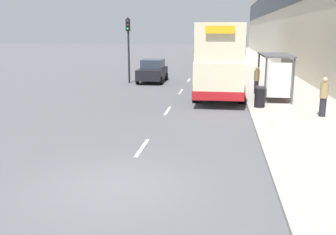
{
  "coord_description": "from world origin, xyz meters",
  "views": [
    {
      "loc": [
        2.57,
        -8.67,
        3.85
      ],
      "look_at": [
        -1.62,
        21.04,
        -3.04
      ],
      "focal_mm": 40.0,
      "sensor_mm": 36.0,
      "label": 1
    }
  ],
  "objects_px": {
    "pedestrian_at_shelter": "(257,80)",
    "pedestrian_1": "(324,97)",
    "double_decker_bus_ahead": "(222,48)",
    "traffic_light_far_kerb": "(128,39)",
    "car_1": "(153,71)",
    "bus_shelter": "(279,68)",
    "litter_bin": "(260,97)",
    "double_decker_bus_near": "(220,57)",
    "car_0": "(221,50)"
  },
  "relations": [
    {
      "from": "car_0",
      "to": "traffic_light_far_kerb",
      "type": "height_order",
      "value": "traffic_light_far_kerb"
    },
    {
      "from": "double_decker_bus_ahead",
      "to": "litter_bin",
      "type": "relative_size",
      "value": 10.87
    },
    {
      "from": "double_decker_bus_near",
      "to": "car_1",
      "type": "relative_size",
      "value": 2.69
    },
    {
      "from": "double_decker_bus_ahead",
      "to": "car_1",
      "type": "bearing_deg",
      "value": -122.85
    },
    {
      "from": "car_0",
      "to": "litter_bin",
      "type": "height_order",
      "value": "car_0"
    },
    {
      "from": "car_1",
      "to": "pedestrian_at_shelter",
      "type": "height_order",
      "value": "pedestrian_at_shelter"
    },
    {
      "from": "double_decker_bus_ahead",
      "to": "traffic_light_far_kerb",
      "type": "xyz_separation_m",
      "value": [
        -7.03,
        -9.09,
        1.0
      ]
    },
    {
      "from": "pedestrian_at_shelter",
      "to": "litter_bin",
      "type": "distance_m",
      "value": 4.35
    },
    {
      "from": "car_1",
      "to": "litter_bin",
      "type": "bearing_deg",
      "value": 126.43
    },
    {
      "from": "bus_shelter",
      "to": "double_decker_bus_ahead",
      "type": "distance_m",
      "value": 15.79
    },
    {
      "from": "pedestrian_at_shelter",
      "to": "pedestrian_1",
      "type": "relative_size",
      "value": 0.93
    },
    {
      "from": "car_1",
      "to": "traffic_light_far_kerb",
      "type": "xyz_separation_m",
      "value": [
        -1.68,
        -0.81,
        2.42
      ]
    },
    {
      "from": "car_1",
      "to": "pedestrian_at_shelter",
      "type": "distance_m",
      "value": 9.29
    },
    {
      "from": "car_1",
      "to": "pedestrian_1",
      "type": "bearing_deg",
      "value": 130.31
    },
    {
      "from": "litter_bin",
      "to": "traffic_light_far_kerb",
      "type": "bearing_deg",
      "value": 134.74
    },
    {
      "from": "car_1",
      "to": "double_decker_bus_ahead",
      "type": "bearing_deg",
      "value": -122.85
    },
    {
      "from": "bus_shelter",
      "to": "litter_bin",
      "type": "bearing_deg",
      "value": -114.7
    },
    {
      "from": "bus_shelter",
      "to": "pedestrian_1",
      "type": "bearing_deg",
      "value": -72.85
    },
    {
      "from": "car_1",
      "to": "litter_bin",
      "type": "relative_size",
      "value": 3.94
    },
    {
      "from": "double_decker_bus_near",
      "to": "car_0",
      "type": "xyz_separation_m",
      "value": [
        0.05,
        39.57,
        -1.4
      ]
    },
    {
      "from": "bus_shelter",
      "to": "car_1",
      "type": "xyz_separation_m",
      "value": [
        -8.49,
        7.19,
        -1.01
      ]
    },
    {
      "from": "car_0",
      "to": "traffic_light_far_kerb",
      "type": "xyz_separation_m",
      "value": [
        -6.92,
        -35.57,
        2.4
      ]
    },
    {
      "from": "double_decker_bus_ahead",
      "to": "car_0",
      "type": "relative_size",
      "value": 2.63
    },
    {
      "from": "double_decker_bus_near",
      "to": "pedestrian_1",
      "type": "xyz_separation_m",
      "value": [
        4.66,
        -6.81,
        -1.24
      ]
    },
    {
      "from": "litter_bin",
      "to": "bus_shelter",
      "type": "bearing_deg",
      "value": 65.3
    },
    {
      "from": "car_0",
      "to": "traffic_light_far_kerb",
      "type": "bearing_deg",
      "value": -101.01
    },
    {
      "from": "bus_shelter",
      "to": "pedestrian_1",
      "type": "xyz_separation_m",
      "value": [
        1.37,
        -4.43,
        -0.83
      ]
    },
    {
      "from": "car_1",
      "to": "pedestrian_at_shelter",
      "type": "xyz_separation_m",
      "value": [
        7.47,
        -5.51,
        0.12
      ]
    },
    {
      "from": "double_decker_bus_near",
      "to": "traffic_light_far_kerb",
      "type": "xyz_separation_m",
      "value": [
        -6.88,
        3.99,
        1.0
      ]
    },
    {
      "from": "car_1",
      "to": "pedestrian_1",
      "type": "height_order",
      "value": "pedestrian_1"
    },
    {
      "from": "bus_shelter",
      "to": "traffic_light_far_kerb",
      "type": "height_order",
      "value": "traffic_light_far_kerb"
    },
    {
      "from": "double_decker_bus_ahead",
      "to": "traffic_light_far_kerb",
      "type": "height_order",
      "value": "traffic_light_far_kerb"
    },
    {
      "from": "bus_shelter",
      "to": "litter_bin",
      "type": "height_order",
      "value": "bus_shelter"
    },
    {
      "from": "car_1",
      "to": "litter_bin",
      "type": "xyz_separation_m",
      "value": [
        7.27,
        -9.85,
        -0.2
      ]
    },
    {
      "from": "bus_shelter",
      "to": "car_0",
      "type": "relative_size",
      "value": 0.97
    },
    {
      "from": "bus_shelter",
      "to": "car_0",
      "type": "height_order",
      "value": "bus_shelter"
    },
    {
      "from": "double_decker_bus_near",
      "to": "car_0",
      "type": "distance_m",
      "value": 39.59
    },
    {
      "from": "traffic_light_far_kerb",
      "to": "litter_bin",
      "type": "bearing_deg",
      "value": -45.26
    },
    {
      "from": "pedestrian_at_shelter",
      "to": "pedestrian_1",
      "type": "distance_m",
      "value": 6.55
    },
    {
      "from": "pedestrian_at_shelter",
      "to": "pedestrian_1",
      "type": "bearing_deg",
      "value": -68.69
    },
    {
      "from": "double_decker_bus_near",
      "to": "pedestrian_at_shelter",
      "type": "distance_m",
      "value": 2.72
    },
    {
      "from": "double_decker_bus_ahead",
      "to": "pedestrian_at_shelter",
      "type": "relative_size",
      "value": 6.94
    },
    {
      "from": "pedestrian_1",
      "to": "litter_bin",
      "type": "bearing_deg",
      "value": 145.62
    },
    {
      "from": "pedestrian_1",
      "to": "traffic_light_far_kerb",
      "type": "distance_m",
      "value": 15.97
    },
    {
      "from": "car_1",
      "to": "pedestrian_1",
      "type": "distance_m",
      "value": 15.24
    },
    {
      "from": "double_decker_bus_ahead",
      "to": "double_decker_bus_near",
      "type": "bearing_deg",
      "value": -90.66
    },
    {
      "from": "pedestrian_at_shelter",
      "to": "car_1",
      "type": "bearing_deg",
      "value": 143.58
    },
    {
      "from": "pedestrian_1",
      "to": "traffic_light_far_kerb",
      "type": "xyz_separation_m",
      "value": [
        -11.54,
        10.8,
        2.25
      ]
    },
    {
      "from": "double_decker_bus_ahead",
      "to": "traffic_light_far_kerb",
      "type": "relative_size",
      "value": 2.34
    },
    {
      "from": "car_0",
      "to": "pedestrian_1",
      "type": "relative_size",
      "value": 2.46
    }
  ]
}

